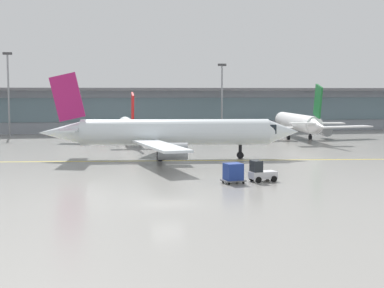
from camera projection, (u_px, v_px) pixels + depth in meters
The scene contains 10 objects.
ground_plane at pixel (168, 204), 44.31m from camera, with size 400.00×400.00×0.00m, color gray.
taxiway_centreline_stripe at pixel (178, 161), 71.83m from camera, with size 110.00×0.36×0.01m, color yellow.
terminal_concourse at pixel (118, 109), 123.33m from camera, with size 205.81×11.00×9.60m.
gate_airplane_2 at pixel (128, 127), 98.15m from camera, with size 24.60×26.36×8.76m.
gate_airplane_3 at pixel (297, 123), 104.53m from camera, with size 28.28×30.53×10.11m.
taxiing_regional_jet at pixel (172, 133), 73.45m from camera, with size 34.20×31.59×11.33m.
baggage_tug at pixel (261, 172), 55.15m from camera, with size 2.81×2.01×2.10m.
cargo_dolly_lead at pixel (233, 172), 54.08m from camera, with size 2.36×1.95×1.94m.
apron_light_mast_1 at pixel (8, 91), 110.36m from camera, with size 1.80×0.36×16.49m.
apron_light_mast_2 at pixel (222, 95), 118.24m from camera, with size 1.80×0.36×14.66m.
Camera 1 is at (-5.81, -43.33, 8.83)m, focal length 52.54 mm.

